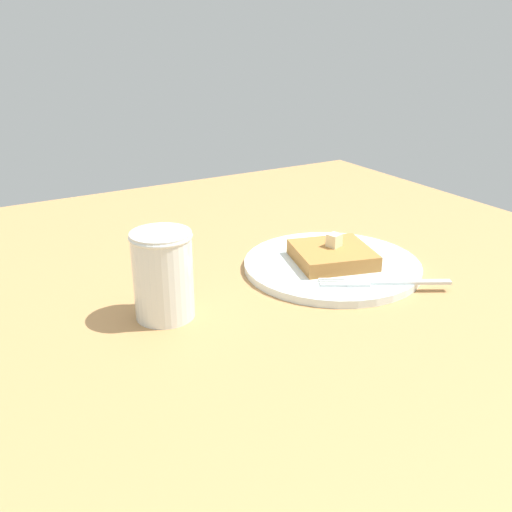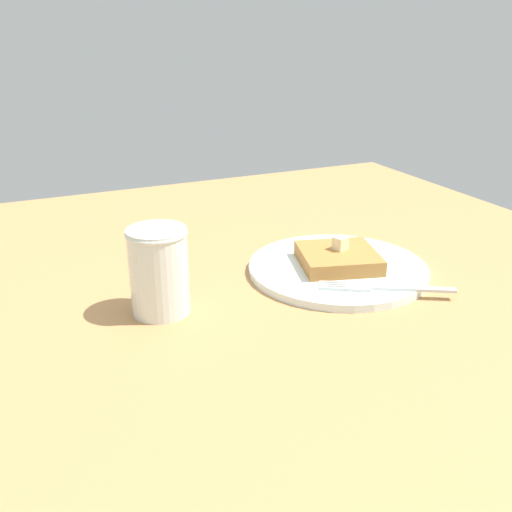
{
  "view_description": "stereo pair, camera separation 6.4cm",
  "coord_description": "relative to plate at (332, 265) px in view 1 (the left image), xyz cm",
  "views": [
    {
      "loc": [
        52.83,
        -31.91,
        32.75
      ],
      "look_at": [
        -1.5,
        -0.13,
        7.16
      ],
      "focal_mm": 40.0,
      "sensor_mm": 36.0,
      "label": 1
    },
    {
      "loc": [
        55.79,
        -26.19,
        32.75
      ],
      "look_at": [
        -1.5,
        -0.13,
        7.16
      ],
      "focal_mm": 40.0,
      "sensor_mm": 36.0,
      "label": 2
    }
  ],
  "objects": [
    {
      "name": "table_surface",
      "position": [
        2.08,
        -11.88,
        -1.87
      ],
      "size": [
        107.79,
        107.79,
        2.66
      ],
      "primitive_type": "cube",
      "color": "#AF7E4B",
      "rests_on": "ground"
    },
    {
      "name": "plate",
      "position": [
        0.0,
        0.0,
        0.0
      ],
      "size": [
        23.28,
        23.28,
        1.0
      ],
      "color": "white",
      "rests_on": "table_surface"
    },
    {
      "name": "toast_slice_center",
      "position": [
        0.0,
        0.0,
        1.43
      ],
      "size": [
        11.73,
        11.89,
        1.96
      ],
      "primitive_type": "cube",
      "rotation": [
        0.0,
        0.0,
        -0.28
      ],
      "color": "#AB7235",
      "rests_on": "plate"
    },
    {
      "name": "butter_pat_primary",
      "position": [
        -0.44,
        0.51,
        3.27
      ],
      "size": [
        1.98,
        2.09,
        1.72
      ],
      "primitive_type": "cube",
      "rotation": [
        0.0,
        0.0,
        1.87
      ],
      "color": "beige",
      "rests_on": "toast_slice_center"
    },
    {
      "name": "fork",
      "position": [
        8.2,
        0.44,
        0.64
      ],
      "size": [
        9.13,
        14.63,
        0.36
      ],
      "color": "silver",
      "rests_on": "plate"
    },
    {
      "name": "syrup_jar",
      "position": [
        1.17,
        -24.02,
        4.06
      ],
      "size": [
        6.78,
        6.78,
        9.86
      ],
      "color": "#421B0E",
      "rests_on": "table_surface"
    }
  ]
}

